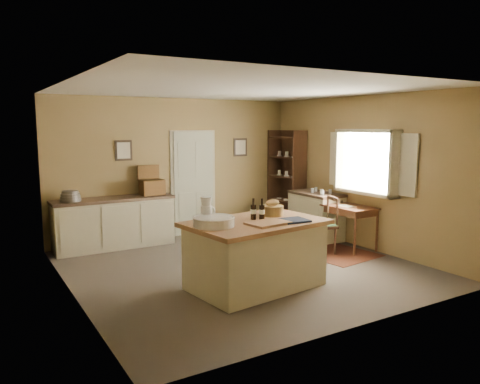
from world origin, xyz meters
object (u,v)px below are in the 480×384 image
object	(u,v)px
right_cabinet	(316,215)
writing_desk	(348,211)
work_island	(255,252)
desk_chair	(321,226)
sideboard	(115,221)
shelving_unit	(288,179)

from	to	relation	value
right_cabinet	writing_desk	bearing A→B (deg)	-89.99
work_island	writing_desk	bearing A→B (deg)	11.89
desk_chair	right_cabinet	size ratio (longest dim) A/B	0.87
writing_desk	desk_chair	world-z (taller)	desk_chair
work_island	sideboard	xyz separation A→B (m)	(-1.02, 3.05, -0.00)
shelving_unit	sideboard	bearing A→B (deg)	176.90
sideboard	desk_chair	bearing A→B (deg)	-36.72
right_cabinet	sideboard	bearing A→B (deg)	159.49
work_island	desk_chair	bearing A→B (deg)	17.19
sideboard	desk_chair	distance (m)	3.66
writing_desk	shelving_unit	world-z (taller)	shelving_unit
writing_desk	desk_chair	xyz separation A→B (m)	(-0.61, -0.01, -0.20)
right_cabinet	shelving_unit	distance (m)	1.27
work_island	shelving_unit	bearing A→B (deg)	39.67
sideboard	shelving_unit	size ratio (longest dim) A/B	1.02
writing_desk	right_cabinet	bearing A→B (deg)	90.01
writing_desk	desk_chair	size ratio (longest dim) A/B	1.04
desk_chair	shelving_unit	distance (m)	2.20
sideboard	desk_chair	xyz separation A→B (m)	(2.93, -2.19, -0.01)
writing_desk	shelving_unit	xyz separation A→B (m)	(0.15, 1.98, 0.36)
writing_desk	work_island	bearing A→B (deg)	-160.91
desk_chair	writing_desk	bearing A→B (deg)	16.33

